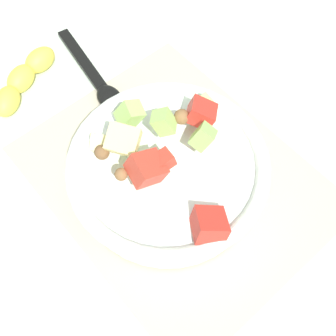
{
  "coord_description": "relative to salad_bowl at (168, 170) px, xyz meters",
  "views": [
    {
      "loc": [
        0.21,
        -0.19,
        0.54
      ],
      "look_at": [
        0.0,
        -0.01,
        0.05
      ],
      "focal_mm": 45.69,
      "sensor_mm": 36.0,
      "label": 1
    }
  ],
  "objects": [
    {
      "name": "serving_spoon",
      "position": [
        -0.21,
        0.03,
        -0.03
      ],
      "size": [
        0.2,
        0.06,
        0.01
      ],
      "color": "black",
      "rests_on": "placemat"
    },
    {
      "name": "placemat",
      "position": [
        -0.0,
        0.01,
        -0.04
      ],
      "size": [
        0.41,
        0.32,
        0.01
      ],
      "primitive_type": "cube",
      "color": "#BCB299",
      "rests_on": "ground_plane"
    },
    {
      "name": "ground_plane",
      "position": [
        -0.0,
        0.01,
        -0.04
      ],
      "size": [
        2.4,
        2.4,
        0.0
      ],
      "primitive_type": "plane",
      "color": "silver"
    },
    {
      "name": "banana_whole",
      "position": [
        -0.28,
        -0.06,
        -0.02
      ],
      "size": [
        0.09,
        0.15,
        0.04
      ],
      "color": "yellow",
      "rests_on": "ground_plane"
    },
    {
      "name": "salad_bowl",
      "position": [
        0.0,
        0.0,
        0.0
      ],
      "size": [
        0.27,
        0.27,
        0.12
      ],
      "color": "white",
      "rests_on": "placemat"
    }
  ]
}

